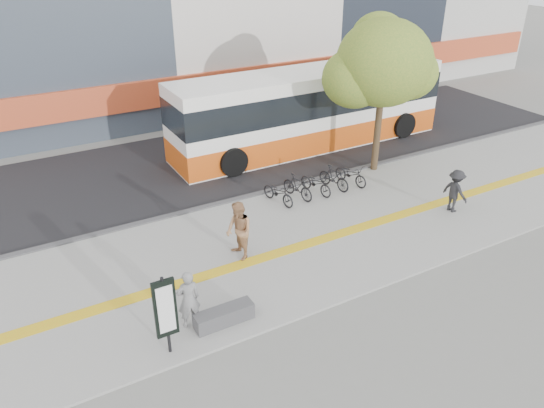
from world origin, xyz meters
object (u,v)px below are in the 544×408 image
bus (310,111)px  bench (224,316)px  pedestrian_dark (455,191)px  seated_woman (188,299)px  pedestrian_tan (239,231)px  signboard (165,310)px  street_tree (381,64)px

bus → bench: bearing=-132.6°
bench → pedestrian_dark: 10.02m
bench → seated_woman: size_ratio=0.96×
seated_woman → pedestrian_tan: bearing=-135.1°
signboard → pedestrian_dark: (11.48, 1.84, -0.49)m
street_tree → seated_woman: size_ratio=3.80×
seated_woman → street_tree: bearing=-148.3°
signboard → bus: size_ratio=0.17×
seated_woman → pedestrian_dark: 10.75m
street_tree → bus: bearing=103.0°
street_tree → seated_woman: (-10.58, -5.66, -3.60)m
signboard → pedestrian_dark: signboard is taller
bench → pedestrian_tan: 3.21m
bench → pedestrian_dark: size_ratio=1.00×
pedestrian_tan → bus: bearing=132.8°
pedestrian_tan → signboard: bearing=-50.9°
bench → seated_woman: 1.07m
bus → pedestrian_dark: (0.95, -8.16, -0.84)m
seated_woman → pedestrian_tan: pedestrian_tan is taller
signboard → seated_woman: bearing=40.0°
bus → seated_woman: (-9.73, -9.33, -0.81)m
seated_woman → pedestrian_dark: seated_woman is taller
signboard → bench: bearing=10.8°
pedestrian_tan → pedestrian_dark: bearing=80.7°
signboard → bus: (10.53, 10.01, 0.35)m
bench → signboard: size_ratio=0.73×
bench → signboard: signboard is taller
bench → street_tree: bearing=31.6°
signboard → street_tree: (11.38, 6.33, 3.15)m
bus → signboard: bearing=-136.5°
pedestrian_dark → bus: bearing=3.4°
street_tree → pedestrian_tan: bearing=-156.9°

